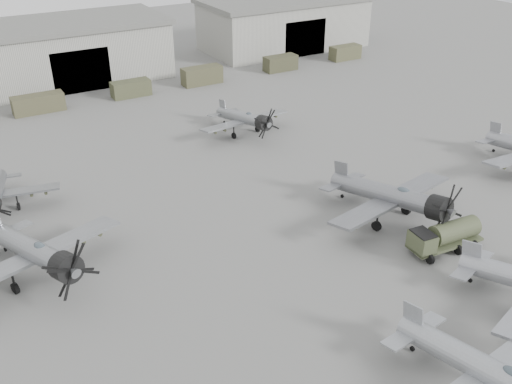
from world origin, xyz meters
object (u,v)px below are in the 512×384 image
aircraft_far_1 (246,119)px  fuel_tanker (445,235)px  aircraft_mid_1 (37,253)px  aircraft_mid_2 (396,197)px  aircraft_near_1 (499,377)px  ground_crew (20,252)px

aircraft_far_1 → fuel_tanker: 28.96m
aircraft_mid_1 → aircraft_mid_2: bearing=-31.5°
aircraft_near_1 → aircraft_mid_2: (9.01, 18.13, 0.10)m
aircraft_near_1 → fuel_tanker: size_ratio=2.06×
aircraft_near_1 → aircraft_far_1: bearing=73.4°
aircraft_near_1 → aircraft_mid_2: 20.25m
aircraft_near_1 → ground_crew: aircraft_near_1 is taller
aircraft_mid_2 → ground_crew: 31.19m
aircraft_mid_2 → ground_crew: aircraft_mid_2 is taller
aircraft_mid_2 → ground_crew: bearing=149.9°
aircraft_mid_2 → fuel_tanker: bearing=-93.9°
aircraft_mid_1 → aircraft_far_1: (26.97, 16.70, -0.43)m
aircraft_far_1 → fuel_tanker: (2.15, -28.88, -0.66)m
aircraft_mid_1 → aircraft_far_1: 31.72m
aircraft_mid_1 → aircraft_far_1: aircraft_mid_1 is taller
ground_crew → aircraft_near_1: bearing=-156.3°
aircraft_near_1 → fuel_tanker: bearing=46.8°
aircraft_mid_1 → ground_crew: bearing=86.1°
aircraft_far_1 → ground_crew: bearing=-160.4°
aircraft_mid_2 → aircraft_far_1: aircraft_mid_2 is taller
aircraft_near_1 → fuel_tanker: aircraft_near_1 is taller
aircraft_mid_1 → fuel_tanker: bearing=-40.6°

